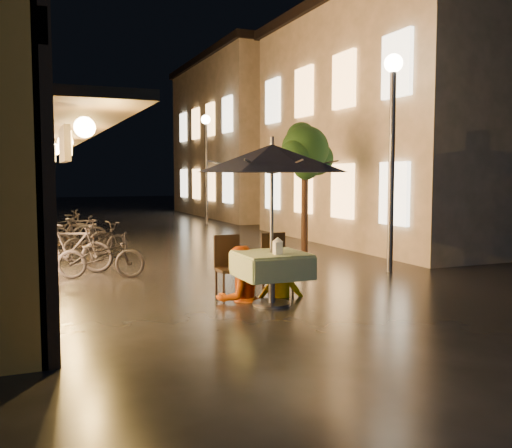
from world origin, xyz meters
name	(u,v)px	position (x,y,z in m)	size (l,w,h in m)	color
ground	(299,307)	(0.00, 0.00, 0.00)	(90.00, 90.00, 0.00)	black
east_building_near	(428,124)	(7.49, 6.50, 3.41)	(7.30, 9.30, 6.80)	#C3AF9C
east_building_far	(270,139)	(7.49, 18.00, 3.66)	(7.30, 10.30, 7.30)	#C3AF9C
street_tree	(305,153)	(2.41, 4.51, 2.42)	(1.43, 1.20, 3.15)	black
streetlamp_near	(392,123)	(3.00, 2.00, 2.92)	(0.36, 0.36, 4.23)	#59595E
streetlamp_far	(206,149)	(3.00, 14.00, 2.92)	(0.36, 0.36, 4.23)	#59595E
cafe_table	(272,265)	(-0.33, 0.25, 0.59)	(0.99, 0.99, 0.78)	#59595E
patio_umbrella	(272,158)	(-0.33, 0.25, 2.15)	(2.25, 2.25, 2.46)	#59595E
cafe_chair_left	(229,263)	(-0.73, 0.99, 0.54)	(0.42, 0.42, 0.97)	black
cafe_chair_right	(276,260)	(0.07, 0.99, 0.54)	(0.42, 0.42, 0.97)	black
table_lantern	(278,245)	(-0.33, 0.04, 0.92)	(0.16, 0.16, 0.25)	white
person_orange	(239,247)	(-0.65, 0.76, 0.81)	(0.79, 0.62, 1.63)	#CE4E09
person_yellow	(281,252)	(0.05, 0.77, 0.70)	(0.91, 0.52, 1.41)	#D1A700
bicycle_0	(101,256)	(-2.36, 3.45, 0.42)	(0.56, 1.59, 0.84)	black
bicycle_1	(71,249)	(-2.83, 4.23, 0.48)	(0.45, 1.61, 0.97)	black
bicycle_2	(96,241)	(-2.18, 5.79, 0.43)	(0.57, 1.63, 0.85)	black
bicycle_3	(80,237)	(-2.44, 6.52, 0.46)	(0.43, 1.52, 0.91)	black
bicycle_4	(59,231)	(-2.81, 8.19, 0.46)	(0.61, 1.76, 0.92)	black
bicycle_5	(78,231)	(-2.35, 8.09, 0.45)	(0.42, 1.49, 0.90)	black
bicycle_6	(57,228)	(-2.83, 8.98, 0.49)	(0.65, 1.85, 0.97)	black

